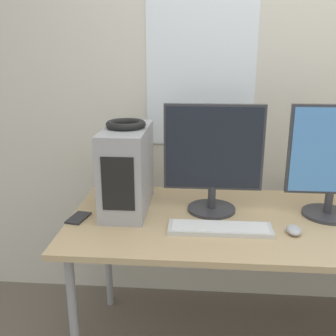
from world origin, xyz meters
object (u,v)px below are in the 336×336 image
at_px(monitor_main, 213,157).
at_px(mouse, 294,230).
at_px(headphones, 126,124).
at_px(monitor_right_near, 334,160).
at_px(pc_tower, 127,169).
at_px(keyboard, 220,228).
at_px(cell_phone, 78,218).

relative_size(monitor_main, mouse, 5.92).
xyz_separation_m(headphones, monitor_right_near, (0.98, -0.03, -0.15)).
height_order(headphones, monitor_main, monitor_main).
relative_size(pc_tower, headphones, 2.40).
bearing_deg(monitor_right_near, headphones, 178.53).
distance_m(monitor_main, monitor_right_near, 0.56).
bearing_deg(keyboard, mouse, -0.98).
distance_m(headphones, keyboard, 0.66).
relative_size(monitor_right_near, mouse, 6.00).
relative_size(headphones, cell_phone, 1.31).
xyz_separation_m(pc_tower, cell_phone, (-0.21, -0.16, -0.20)).
height_order(monitor_main, keyboard, monitor_main).
relative_size(pc_tower, mouse, 5.14).
distance_m(headphones, mouse, 0.91).
height_order(monitor_right_near, cell_phone, monitor_right_near).
xyz_separation_m(headphones, cell_phone, (-0.21, -0.16, -0.43)).
bearing_deg(cell_phone, monitor_right_near, 17.32).
distance_m(pc_tower, headphones, 0.22).
bearing_deg(monitor_main, monitor_right_near, -1.77).
bearing_deg(mouse, pc_tower, 163.05).
bearing_deg(monitor_main, mouse, -32.96).
distance_m(pc_tower, monitor_right_near, 0.99).
xyz_separation_m(headphones, mouse, (0.78, -0.24, -0.41)).
bearing_deg(keyboard, monitor_main, 98.26).
bearing_deg(monitor_right_near, cell_phone, -173.60).
height_order(mouse, cell_phone, mouse).
relative_size(pc_tower, monitor_right_near, 0.86).
bearing_deg(keyboard, headphones, 152.97).
bearing_deg(monitor_right_near, pc_tower, 178.58).
bearing_deg(cell_phone, monitor_main, 24.32).
bearing_deg(pc_tower, cell_phone, -143.44).
relative_size(mouse, cell_phone, 0.61).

